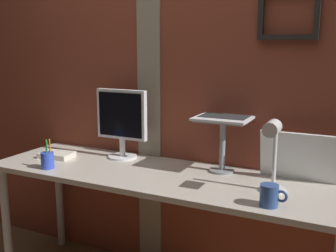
{
  "coord_description": "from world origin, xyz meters",
  "views": [
    {
      "loc": [
        1.04,
        -1.91,
        1.46
      ],
      "look_at": [
        0.05,
        0.11,
        1.01
      ],
      "focal_mm": 43.55,
      "sensor_mm": 36.0,
      "label": 1
    }
  ],
  "objects_px": {
    "monitor": "(122,119)",
    "desk_lamp": "(273,149)",
    "whiteboard_panel": "(299,157)",
    "pen_cup": "(47,160)",
    "coffee_mug": "(270,195)",
    "laptop": "(228,108)"
  },
  "relations": [
    {
      "from": "monitor",
      "to": "desk_lamp",
      "type": "xyz_separation_m",
      "value": [
        0.98,
        -0.24,
        -0.02
      ]
    },
    {
      "from": "whiteboard_panel",
      "to": "desk_lamp",
      "type": "height_order",
      "value": "desk_lamp"
    },
    {
      "from": "monitor",
      "to": "desk_lamp",
      "type": "distance_m",
      "value": 1.01
    },
    {
      "from": "monitor",
      "to": "pen_cup",
      "type": "xyz_separation_m",
      "value": [
        -0.26,
        -0.39,
        -0.2
      ]
    },
    {
      "from": "coffee_mug",
      "to": "desk_lamp",
      "type": "bearing_deg",
      "value": 100.49
    },
    {
      "from": "desk_lamp",
      "to": "coffee_mug",
      "type": "height_order",
      "value": "desk_lamp"
    },
    {
      "from": "monitor",
      "to": "coffee_mug",
      "type": "height_order",
      "value": "monitor"
    },
    {
      "from": "desk_lamp",
      "to": "coffee_mug",
      "type": "xyz_separation_m",
      "value": [
        0.03,
        -0.15,
        -0.17
      ]
    },
    {
      "from": "coffee_mug",
      "to": "laptop",
      "type": "bearing_deg",
      "value": 127.43
    },
    {
      "from": "whiteboard_panel",
      "to": "desk_lamp",
      "type": "distance_m",
      "value": 0.29
    },
    {
      "from": "whiteboard_panel",
      "to": "laptop",
      "type": "bearing_deg",
      "value": 173.46
    },
    {
      "from": "whiteboard_panel",
      "to": "coffee_mug",
      "type": "xyz_separation_m",
      "value": [
        -0.06,
        -0.41,
        -0.08
      ]
    },
    {
      "from": "laptop",
      "to": "pen_cup",
      "type": "xyz_separation_m",
      "value": [
        -0.92,
        -0.46,
        -0.3
      ]
    },
    {
      "from": "monitor",
      "to": "whiteboard_panel",
      "type": "bearing_deg",
      "value": 1.41
    },
    {
      "from": "laptop",
      "to": "coffee_mug",
      "type": "height_order",
      "value": "laptop"
    },
    {
      "from": "desk_lamp",
      "to": "coffee_mug",
      "type": "distance_m",
      "value": 0.23
    },
    {
      "from": "desk_lamp",
      "to": "pen_cup",
      "type": "bearing_deg",
      "value": -173.12
    },
    {
      "from": "pen_cup",
      "to": "laptop",
      "type": "bearing_deg",
      "value": 26.55
    },
    {
      "from": "monitor",
      "to": "coffee_mug",
      "type": "distance_m",
      "value": 1.1
    },
    {
      "from": "whiteboard_panel",
      "to": "desk_lamp",
      "type": "xyz_separation_m",
      "value": [
        -0.09,
        -0.26,
        0.1
      ]
    },
    {
      "from": "monitor",
      "to": "desk_lamp",
      "type": "height_order",
      "value": "monitor"
    },
    {
      "from": "whiteboard_panel",
      "to": "pen_cup",
      "type": "relative_size",
      "value": 2.29
    }
  ]
}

